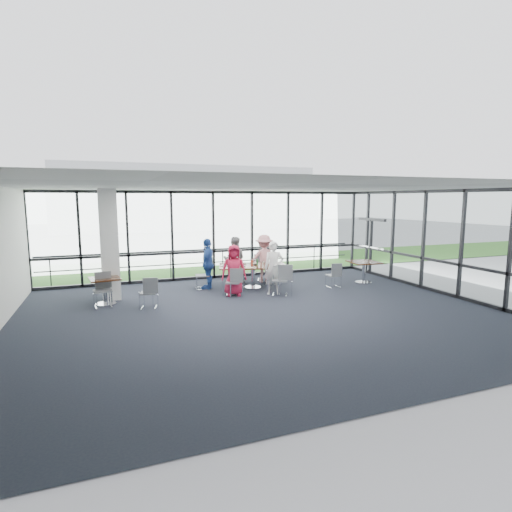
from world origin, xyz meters
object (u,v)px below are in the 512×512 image
object	(u,v)px
diner_end	(208,264)
chair_main_end	(202,275)
main_table	(253,268)
diner_far_left	(234,260)
chair_main_nl	(233,282)
chair_main_fl	(236,269)
diner_far_right	(264,259)
chair_main_fr	(264,268)
chair_spare_r	(333,275)
chair_main_nr	(280,280)
diner_near_right	(274,268)
diner_near_left	(234,270)
structural_column	(109,245)
side_table_left	(105,282)
chair_spare_la	(148,293)
side_table_right	(364,264)
chair_spare_lb	(103,291)

from	to	relation	value
diner_end	chair_main_end	xyz separation A→B (m)	(-0.18, 0.05, -0.38)
main_table	diner_far_left	xyz separation A→B (m)	(-0.31, 1.03, 0.16)
chair_main_nl	chair_main_fl	world-z (taller)	chair_main_fl
diner_far_right	chair_main_fr	size ratio (longest dim) A/B	1.85
chair_main_fr	chair_spare_r	xyz separation A→B (m)	(1.74, -1.88, -0.05)
chair_main_nr	chair_main_fr	size ratio (longest dim) A/B	1.04
diner_near_right	chair_spare_r	size ratio (longest dim) A/B	2.02
diner_far_right	chair_spare_r	xyz separation A→B (m)	(1.84, -1.61, -0.43)
main_table	chair_main_nl	distance (m)	1.32
diner_far_right	diner_near_left	bearing A→B (deg)	56.50
structural_column	diner_far_right	bearing A→B (deg)	7.64
side_table_left	chair_main_end	world-z (taller)	chair_main_end
side_table_left	chair_spare_la	distance (m)	1.38
diner_far_left	diner_end	xyz separation A→B (m)	(-1.11, -0.68, 0.02)
chair_main_nl	chair_main_fr	bearing A→B (deg)	66.95
structural_column	diner_near_right	size ratio (longest dim) A/B	1.96
side_table_right	diner_near_right	bearing A→B (deg)	-172.99
side_table_left	chair_main_nr	distance (m)	5.02
chair_main_end	chair_spare_r	distance (m)	4.32
side_table_right	diner_far_left	size ratio (longest dim) A/B	0.63
main_table	side_table_left	xyz separation A→B (m)	(-4.56, -0.54, -0.02)
diner_near_right	chair_spare_lb	distance (m)	4.95
side_table_right	diner_far_right	xyz separation A→B (m)	(-3.22, 1.33, 0.19)
diner_far_left	chair_spare_la	bearing A→B (deg)	59.41
side_table_right	chair_main_end	xyz separation A→B (m)	(-5.51, 1.01, -0.20)
chair_main_nl	chair_spare_lb	distance (m)	3.67
chair_main_nr	diner_far_left	bearing A→B (deg)	134.21
diner_near_right	chair_main_end	world-z (taller)	diner_near_right
main_table	chair_main_end	distance (m)	1.66
chair_spare_r	chair_main_nr	bearing A→B (deg)	-165.65
diner_end	chair_main_end	bearing A→B (deg)	-79.70
side_table_left	chair_main_fr	distance (m)	5.57
structural_column	chair_spare_la	world-z (taller)	structural_column
diner_near_left	diner_end	bearing A→B (deg)	126.93
structural_column	chair_main_fl	xyz separation A→B (m)	(4.21, 1.18, -1.15)
chair_main_nr	diner_far_right	bearing A→B (deg)	108.99
diner_near_left	diner_end	world-z (taller)	diner_end
main_table	diner_end	distance (m)	1.48
chair_spare_r	diner_near_right	bearing A→B (deg)	-172.09
chair_main_fr	chair_spare_lb	xyz separation A→B (m)	(-5.41, -1.84, 0.01)
side_table_left	chair_spare_lb	xyz separation A→B (m)	(-0.07, -0.31, -0.16)
main_table	diner_near_left	bearing A→B (deg)	-123.64
main_table	structural_column	bearing A→B (deg)	-165.04
chair_main_fl	chair_spare_r	xyz separation A→B (m)	(2.70, -2.10, -0.04)
chair_main_nl	chair_spare_r	xyz separation A→B (m)	(3.49, -0.01, -0.02)
structural_column	chair_main_nr	xyz separation A→B (m)	(4.79, -1.33, -1.13)
chair_main_nr	side_table_left	bearing A→B (deg)	-161.49
diner_near_left	diner_far_right	distance (m)	2.18
structural_column	diner_end	xyz separation A→B (m)	(2.96, 0.30, -0.77)
chair_main_nl	chair_main_fr	distance (m)	2.56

